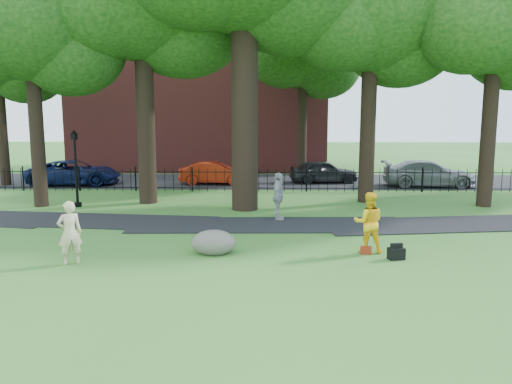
{
  "coord_description": "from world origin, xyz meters",
  "views": [
    {
      "loc": [
        0.98,
        -13.89,
        3.99
      ],
      "look_at": [
        0.6,
        2.0,
        1.52
      ],
      "focal_mm": 35.0,
      "sensor_mm": 36.0,
      "label": 1
    }
  ],
  "objects_px": {
    "woman": "(70,233)",
    "boulder": "(214,241)",
    "lamppost": "(76,170)",
    "man": "(369,222)",
    "red_sedan": "(214,173)"
  },
  "relations": [
    {
      "from": "woman",
      "to": "lamppost",
      "type": "relative_size",
      "value": 0.52
    },
    {
      "from": "woman",
      "to": "red_sedan",
      "type": "bearing_deg",
      "value": -128.3
    },
    {
      "from": "man",
      "to": "red_sedan",
      "type": "bearing_deg",
      "value": -62.68
    },
    {
      "from": "lamppost",
      "to": "red_sedan",
      "type": "distance_m",
      "value": 8.96
    },
    {
      "from": "boulder",
      "to": "lamppost",
      "type": "bearing_deg",
      "value": 132.83
    },
    {
      "from": "woman",
      "to": "boulder",
      "type": "relative_size",
      "value": 1.34
    },
    {
      "from": "woman",
      "to": "boulder",
      "type": "height_order",
      "value": "woman"
    },
    {
      "from": "lamppost",
      "to": "woman",
      "type": "bearing_deg",
      "value": -56.51
    },
    {
      "from": "man",
      "to": "boulder",
      "type": "xyz_separation_m",
      "value": [
        -4.51,
        -0.25,
        -0.51
      ]
    },
    {
      "from": "red_sedan",
      "to": "lamppost",
      "type": "bearing_deg",
      "value": 144.51
    },
    {
      "from": "woman",
      "to": "man",
      "type": "distance_m",
      "value": 8.36
    },
    {
      "from": "woman",
      "to": "lamppost",
      "type": "bearing_deg",
      "value": -100.41
    },
    {
      "from": "lamppost",
      "to": "red_sedan",
      "type": "bearing_deg",
      "value": 67.53
    },
    {
      "from": "man",
      "to": "red_sedan",
      "type": "distance_m",
      "value": 15.48
    },
    {
      "from": "woman",
      "to": "boulder",
      "type": "bearing_deg",
      "value": 166.46
    }
  ]
}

